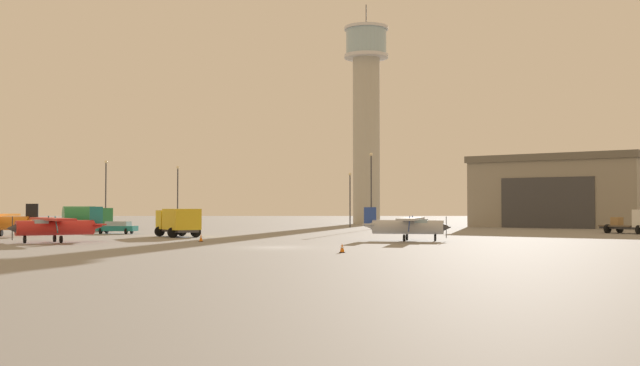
# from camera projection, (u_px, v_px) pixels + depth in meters

# --- Properties ---
(ground_plane) EXTENTS (400.00, 400.00, 0.00)m
(ground_plane) POSITION_uv_depth(u_px,v_px,m) (275.00, 247.00, 54.54)
(ground_plane) COLOR gray
(control_tower) EXTENTS (7.73, 7.73, 38.68)m
(control_tower) POSITION_uv_depth(u_px,v_px,m) (366.00, 111.00, 132.20)
(control_tower) COLOR #B2AD9E
(control_tower) RESTS_ON ground_plane
(hangar) EXTENTS (32.08, 31.25, 10.47)m
(hangar) POSITION_uv_depth(u_px,v_px,m) (569.00, 192.00, 113.36)
(hangar) COLOR gray
(hangar) RESTS_ON ground_plane
(airplane_red) EXTENTS (7.59, 9.19, 2.96)m
(airplane_red) POSITION_uv_depth(u_px,v_px,m) (57.00, 226.00, 62.21)
(airplane_red) COLOR red
(airplane_red) RESTS_ON ground_plane
(airplane_silver) EXTENTS (7.74, 9.91, 2.92)m
(airplane_silver) POSITION_uv_depth(u_px,v_px,m) (407.00, 225.00, 65.28)
(airplane_silver) COLOR #B7BABF
(airplane_silver) RESTS_ON ground_plane
(truck_fuel_tanker_green) EXTENTS (5.99, 4.64, 3.03)m
(truck_fuel_tanker_green) POSITION_uv_depth(u_px,v_px,m) (87.00, 217.00, 89.73)
(truck_fuel_tanker_green) COLOR #38383D
(truck_fuel_tanker_green) RESTS_ON ground_plane
(truck_flatbed_white) EXTENTS (5.12, 6.64, 2.66)m
(truck_flatbed_white) POSITION_uv_depth(u_px,v_px,m) (636.00, 222.00, 82.37)
(truck_flatbed_white) COLOR #38383D
(truck_flatbed_white) RESTS_ON ground_plane
(truck_box_yellow) EXTENTS (5.28, 6.47, 2.76)m
(truck_box_yellow) POSITION_uv_depth(u_px,v_px,m) (178.00, 221.00, 73.91)
(truck_box_yellow) COLOR #38383D
(truck_box_yellow) RESTS_ON ground_plane
(car_teal) EXTENTS (4.56, 2.63, 1.37)m
(car_teal) POSITION_uv_depth(u_px,v_px,m) (117.00, 227.00, 82.51)
(car_teal) COLOR teal
(car_teal) RESTS_ON ground_plane
(light_post_west) EXTENTS (0.44, 0.44, 8.96)m
(light_post_west) POSITION_uv_depth(u_px,v_px,m) (178.00, 191.00, 109.57)
(light_post_west) COLOR #38383D
(light_post_west) RESTS_ON ground_plane
(light_post_east) EXTENTS (0.44, 0.44, 10.15)m
(light_post_east) POSITION_uv_depth(u_px,v_px,m) (371.00, 184.00, 99.75)
(light_post_east) COLOR #38383D
(light_post_east) RESTS_ON ground_plane
(light_post_north) EXTENTS (0.44, 0.44, 9.50)m
(light_post_north) POSITION_uv_depth(u_px,v_px,m) (106.00, 188.00, 105.43)
(light_post_north) COLOR #38383D
(light_post_north) RESTS_ON ground_plane
(light_post_centre) EXTENTS (0.44, 0.44, 7.94)m
(light_post_centre) POSITION_uv_depth(u_px,v_px,m) (350.00, 194.00, 109.17)
(light_post_centre) COLOR #38383D
(light_post_centre) RESTS_ON ground_plane
(traffic_cone_near_left) EXTENTS (0.36, 0.36, 0.59)m
(traffic_cone_near_left) POSITION_uv_depth(u_px,v_px,m) (342.00, 248.00, 48.20)
(traffic_cone_near_left) COLOR black
(traffic_cone_near_left) RESTS_ON ground_plane
(traffic_cone_near_right) EXTENTS (0.36, 0.36, 0.68)m
(traffic_cone_near_right) POSITION_uv_depth(u_px,v_px,m) (201.00, 238.00, 63.50)
(traffic_cone_near_right) COLOR black
(traffic_cone_near_right) RESTS_ON ground_plane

